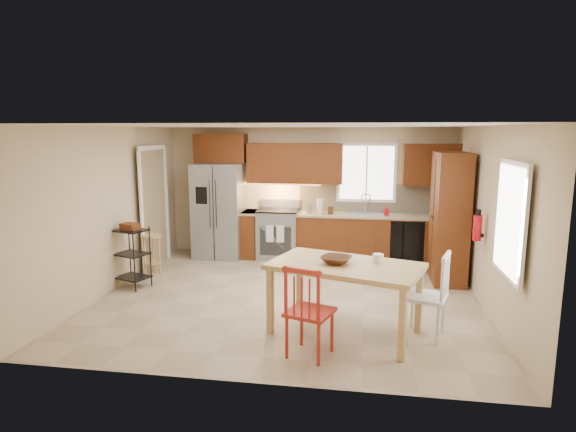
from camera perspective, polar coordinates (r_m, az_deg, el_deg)
The scene contains 33 objects.
floor at distance 7.24m, azimuth 0.13°, elevation -9.57°, with size 5.50×5.50×0.00m, color tan.
ceiling at distance 6.82m, azimuth 0.14°, elevation 10.64°, with size 5.50×5.00×0.02m, color silver.
wall_back at distance 9.37m, azimuth 2.48°, elevation 2.80°, with size 5.50×0.02×2.50m, color #CCB793.
wall_front at distance 4.52m, azimuth -4.74°, elevation -5.12°, with size 5.50×0.02×2.50m, color #CCB793.
wall_left at distance 7.82m, azimuth -20.21°, elevation 0.75°, with size 0.02×5.00×2.50m, color #CCB793.
wall_right at distance 7.05m, azimuth 22.82°, elevation -0.38°, with size 0.02×5.00×2.50m, color #CCB793.
refrigerator at distance 9.40m, azimuth -8.15°, elevation 0.64°, with size 0.92×0.75×1.82m, color gray.
range_stove at distance 9.27m, azimuth -1.16°, elevation -2.22°, with size 0.76×0.63×0.92m, color gray.
base_cabinet_narrow at distance 9.40m, azimuth -4.45°, elevation -2.14°, with size 0.30×0.60×0.90m, color #582510.
base_cabinet_run at distance 9.15m, azimuth 10.28°, elevation -2.61°, with size 2.92×0.60×0.90m, color #582510.
dishwasher at distance 8.91m, azimuth 13.93°, elevation -3.10°, with size 0.60×0.02×0.78m, color black.
backsplash at distance 9.31m, azimuth 10.39°, elevation 2.14°, with size 2.92×0.03×0.55m, color #C4B694.
upper_over_fridge at distance 9.47m, azimuth -7.98°, elevation 7.96°, with size 1.00×0.35×0.55m, color #53260D.
upper_left_block at distance 9.17m, azimuth 0.82°, elevation 6.27°, with size 1.80×0.35×0.75m, color #53260D.
upper_right_block at distance 9.16m, azimuth 16.58°, elevation 5.85°, with size 1.00×0.35×0.75m, color #53260D.
window_back at distance 9.25m, azimuth 9.30°, elevation 5.08°, with size 1.12×0.04×1.12m, color white.
sink at distance 9.07m, azimuth 9.16°, elevation -0.05°, with size 0.62×0.46×0.16m, color gray.
undercab_glow at distance 9.23m, azimuth -1.06°, elevation 3.83°, with size 1.60×0.30×0.01m, color #FFBF66.
soap_bottle at distance 8.96m, azimuth 11.62°, elevation 0.63°, with size 0.09×0.09×0.19m, color #B40C14.
paper_towel at distance 9.03m, azimuth 3.79°, elevation 1.17°, with size 0.12×0.12×0.28m, color silver.
canister_steel at distance 9.06m, azimuth 2.53°, elevation 0.89°, with size 0.11×0.11×0.18m, color gray.
canister_wood at distance 8.99m, azimuth 5.04°, elevation 0.67°, with size 0.10×0.10×0.14m, color #482A13.
pantry at distance 8.17m, azimuth 18.57°, elevation -0.20°, with size 0.50×0.95×2.10m, color #582510.
fire_extinguisher at distance 7.19m, azimuth 21.53°, elevation -1.32°, with size 0.12×0.12×0.36m, color #B40C14.
window_right at distance 5.90m, azimuth 24.90°, elevation -0.45°, with size 0.04×1.02×1.32m, color white.
doorway at distance 8.96m, azimuth -15.67°, elevation 0.81°, with size 0.04×0.95×2.10m, color #8C7A59.
dining_table at distance 5.92m, azimuth 6.73°, elevation -9.77°, with size 1.76×0.99×0.86m, color tan, non-canonical shape.
chair_red at distance 5.31m, azimuth 2.61°, elevation -11.09°, with size 0.48×0.48×1.03m, color #9F2118, non-canonical shape.
chair_white at distance 5.99m, azimuth 16.00°, elevation -8.99°, with size 0.48×0.48×1.03m, color silver, non-canonical shape.
table_bowl at distance 5.80m, azimuth 5.73°, elevation -5.65°, with size 0.36×0.36×0.09m, color #482A13.
table_jar at distance 5.89m, azimuth 10.62°, elevation -5.18°, with size 0.14×0.14×0.17m, color silver.
bar_stool at distance 8.56m, azimuth -15.85°, elevation -4.42°, with size 0.34×0.34×0.69m, color tan, non-canonical shape.
utility_cart at distance 7.92m, azimuth -18.01°, elevation -4.67°, with size 0.49×0.38×0.97m, color black, non-canonical shape.
Camera 1 is at (1.04, -6.73, 2.43)m, focal length 30.00 mm.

